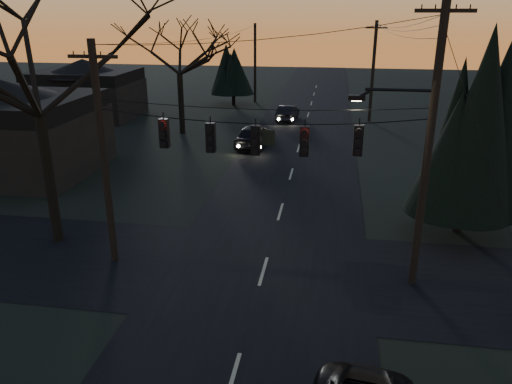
% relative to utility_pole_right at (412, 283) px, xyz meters
% --- Properties ---
extents(main_road, '(8.00, 120.00, 0.02)m').
position_rel_utility_pole_right_xyz_m(main_road, '(-5.50, 10.00, 0.01)').
color(main_road, black).
rests_on(main_road, ground).
extents(cross_road, '(60.00, 7.00, 0.02)m').
position_rel_utility_pole_right_xyz_m(cross_road, '(-5.50, 0.00, 0.01)').
color(cross_road, black).
rests_on(cross_road, ground).
extents(utility_pole_right, '(5.00, 0.30, 10.00)m').
position_rel_utility_pole_right_xyz_m(utility_pole_right, '(0.00, 0.00, 0.00)').
color(utility_pole_right, black).
rests_on(utility_pole_right, ground).
extents(utility_pole_left, '(1.80, 0.30, 8.50)m').
position_rel_utility_pole_right_xyz_m(utility_pole_left, '(-11.50, 0.00, 0.00)').
color(utility_pole_left, black).
rests_on(utility_pole_left, ground).
extents(utility_pole_far_r, '(1.80, 0.30, 8.50)m').
position_rel_utility_pole_right_xyz_m(utility_pole_far_r, '(0.00, 28.00, 0.00)').
color(utility_pole_far_r, black).
rests_on(utility_pole_far_r, ground).
extents(utility_pole_far_l, '(0.30, 0.30, 8.00)m').
position_rel_utility_pole_right_xyz_m(utility_pole_far_l, '(-11.50, 36.00, 0.00)').
color(utility_pole_far_l, black).
rests_on(utility_pole_far_l, ground).
extents(span_signal_assembly, '(11.50, 0.44, 1.61)m').
position_rel_utility_pole_right_xyz_m(span_signal_assembly, '(-5.74, 0.00, 5.23)').
color(span_signal_assembly, black).
rests_on(span_signal_assembly, ground).
extents(bare_tree_left, '(11.05, 11.05, 10.86)m').
position_rel_utility_pole_right_xyz_m(bare_tree_left, '(-14.68, 1.34, 7.60)').
color(bare_tree_left, black).
rests_on(bare_tree_left, ground).
extents(evergreen_right, '(4.08, 4.08, 7.77)m').
position_rel_utility_pole_right_xyz_m(evergreen_right, '(2.62, 4.97, 4.48)').
color(evergreen_right, black).
rests_on(evergreen_right, ground).
extents(bare_tree_dist, '(6.80, 6.80, 9.34)m').
position_rel_utility_pole_right_xyz_m(bare_tree_dist, '(-15.03, 21.10, 6.52)').
color(bare_tree_dist, black).
rests_on(bare_tree_dist, ground).
extents(evergreen_dist, '(3.60, 3.60, 5.51)m').
position_rel_utility_pole_right_xyz_m(evergreen_dist, '(-13.43, 33.98, 3.35)').
color(evergreen_dist, black).
rests_on(evergreen_dist, ground).
extents(house_left_near, '(10.00, 8.00, 5.60)m').
position_rel_utility_pole_right_xyz_m(house_left_near, '(-22.50, 10.00, 2.80)').
color(house_left_near, black).
rests_on(house_left_near, ground).
extents(house_left_far, '(9.00, 7.00, 5.20)m').
position_rel_utility_pole_right_xyz_m(house_left_far, '(-25.50, 26.00, 2.60)').
color(house_left_far, black).
rests_on(house_left_far, ground).
extents(sedan_oncoming_a, '(2.54, 4.98, 1.62)m').
position_rel_utility_pole_right_xyz_m(sedan_oncoming_a, '(-8.70, 17.97, 0.81)').
color(sedan_oncoming_a, black).
rests_on(sedan_oncoming_a, ground).
extents(sedan_oncoming_b, '(1.85, 4.20, 1.34)m').
position_rel_utility_pole_right_xyz_m(sedan_oncoming_b, '(-7.18, 27.26, 0.67)').
color(sedan_oncoming_b, black).
rests_on(sedan_oncoming_b, ground).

